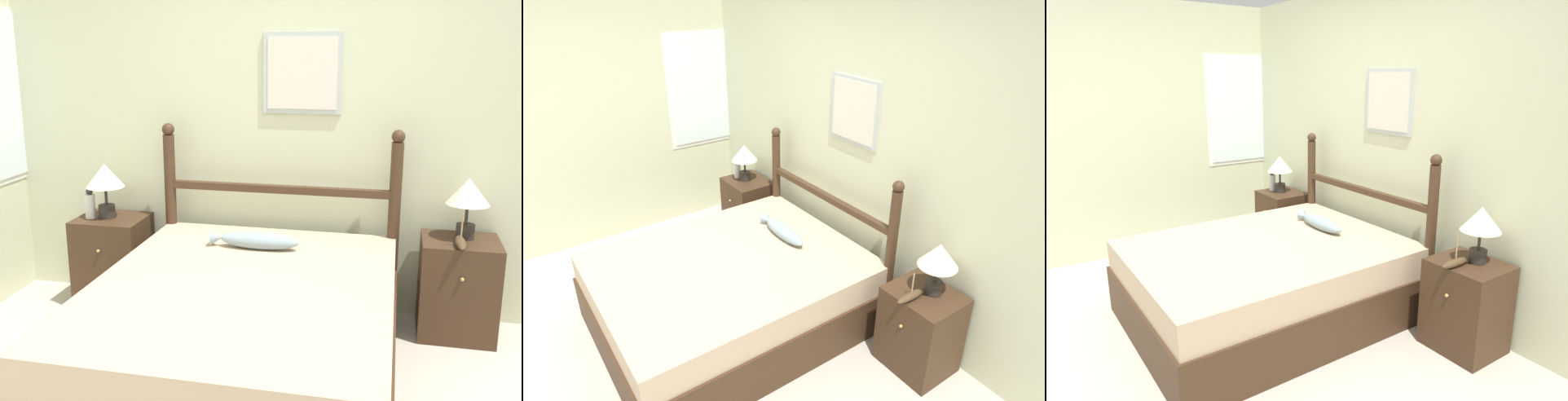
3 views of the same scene
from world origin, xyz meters
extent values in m
plane|color=#B7AD9E|center=(0.00, 0.00, 0.00)|extent=(16.00, 16.00, 0.00)
cube|color=beige|center=(0.00, 1.73, 1.27)|extent=(6.40, 0.06, 2.55)
cube|color=#ADB7B2|center=(-0.01, 1.69, 1.62)|extent=(0.51, 0.02, 0.52)
cube|color=beige|center=(-0.01, 1.68, 1.62)|extent=(0.45, 0.01, 0.46)
cube|color=beige|center=(-2.13, 0.00, 1.27)|extent=(0.06, 6.40, 2.55)
cube|color=white|center=(-2.10, 1.48, 1.44)|extent=(0.01, 0.95, 1.21)
cube|color=white|center=(-2.09, 1.48, 1.44)|extent=(0.01, 0.87, 1.13)
cube|color=#3D2819|center=(-0.14, 0.60, 0.18)|extent=(1.59, 2.00, 0.37)
cube|color=tan|center=(-0.14, 0.60, 0.48)|extent=(1.55, 1.96, 0.22)
cylinder|color=#3D2819|center=(-0.89, 1.56, 0.60)|extent=(0.08, 0.08, 1.21)
sphere|color=#3D2819|center=(-0.89, 1.56, 1.24)|extent=(0.08, 0.08, 0.08)
cylinder|color=#3D2819|center=(0.62, 1.56, 0.60)|extent=(0.08, 0.08, 1.21)
sphere|color=#3D2819|center=(0.62, 1.56, 1.24)|extent=(0.08, 0.08, 0.08)
cube|color=#3D2819|center=(-0.14, 1.56, 0.87)|extent=(1.51, 0.05, 0.05)
cube|color=#3D2819|center=(-1.31, 1.47, 0.31)|extent=(0.47, 0.41, 0.63)
sphere|color=tan|center=(-1.31, 1.25, 0.45)|extent=(0.02, 0.02, 0.02)
cube|color=#3D2819|center=(1.03, 1.47, 0.31)|extent=(0.47, 0.41, 0.63)
sphere|color=tan|center=(1.03, 1.25, 0.45)|extent=(0.02, 0.02, 0.02)
cylinder|color=#2D2823|center=(-1.33, 1.46, 0.67)|extent=(0.11, 0.11, 0.09)
cylinder|color=#2D2823|center=(-1.33, 1.46, 0.78)|extent=(0.02, 0.02, 0.13)
cone|color=beige|center=(-1.33, 1.46, 0.93)|extent=(0.26, 0.26, 0.16)
cylinder|color=#2D2823|center=(1.06, 1.51, 0.67)|extent=(0.11, 0.11, 0.09)
cylinder|color=#2D2823|center=(1.06, 1.51, 0.78)|extent=(0.02, 0.02, 0.13)
cone|color=beige|center=(1.06, 1.51, 0.93)|extent=(0.26, 0.26, 0.16)
cylinder|color=white|center=(-1.44, 1.43, 0.71)|extent=(0.07, 0.07, 0.17)
sphere|color=#333338|center=(-1.44, 1.43, 0.82)|extent=(0.05, 0.05, 0.05)
ellipsoid|color=#4C3823|center=(1.02, 1.34, 0.65)|extent=(0.06, 0.25, 0.05)
cylinder|color=#997F56|center=(1.02, 1.34, 0.75)|extent=(0.01, 0.01, 0.15)
ellipsoid|color=#8499A3|center=(-0.17, 1.15, 0.64)|extent=(0.49, 0.13, 0.10)
cone|color=#8499A3|center=(-0.44, 1.15, 0.64)|extent=(0.07, 0.09, 0.09)
camera|label=1|loc=(0.61, -2.29, 1.80)|focal=42.00mm
camera|label=2|loc=(2.57, -0.77, 2.56)|focal=32.00mm
camera|label=3|loc=(2.75, -1.05, 1.82)|focal=32.00mm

